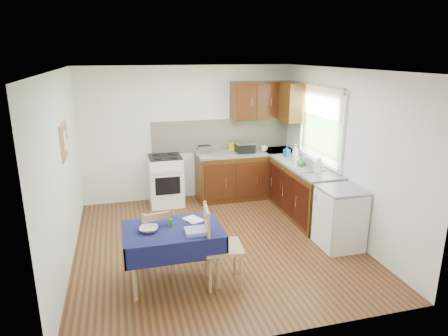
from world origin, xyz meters
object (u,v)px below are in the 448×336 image
object	(u,v)px
dining_table	(173,236)
sandwich_press	(245,147)
kettle	(319,166)
dish_rack	(309,168)
chair_far	(155,239)
toaster	(204,151)
chair_near	(219,244)

from	to	relation	value
dining_table	sandwich_press	bearing A→B (deg)	45.88
dining_table	sandwich_press	world-z (taller)	sandwich_press
dining_table	kettle	distance (m)	2.72
dish_rack	kettle	world-z (taller)	kettle
sandwich_press	chair_far	bearing A→B (deg)	-150.19
toaster	kettle	world-z (taller)	kettle
toaster	kettle	distance (m)	2.13
dining_table	chair_near	size ratio (longest dim) A/B	1.16
chair_far	toaster	world-z (taller)	toaster
dish_rack	kettle	bearing A→B (deg)	-49.31
dining_table	chair_far	world-z (taller)	chair_far
chair_near	kettle	bearing A→B (deg)	-51.10
kettle	toaster	bearing A→B (deg)	135.15
chair_far	dish_rack	distance (m)	2.81
chair_far	dish_rack	xyz separation A→B (m)	(2.58, 1.00, 0.46)
chair_far	chair_near	distance (m)	0.84
dining_table	kettle	size ratio (longest dim) A/B	4.86
chair_near	toaster	world-z (taller)	toaster
sandwich_press	kettle	distance (m)	1.71
chair_near	sandwich_press	xyz separation A→B (m)	(1.22, 2.82, 0.46)
chair_near	chair_far	bearing A→B (deg)	63.08
dining_table	toaster	size ratio (longest dim) A/B	4.47
toaster	kettle	xyz separation A→B (m)	(1.51, -1.51, 0.01)
toaster	sandwich_press	bearing A→B (deg)	1.26
toaster	dish_rack	bearing A→B (deg)	-44.40
dish_rack	toaster	bearing A→B (deg)	156.35
dish_rack	kettle	size ratio (longest dim) A/B	1.81
toaster	chair_far	bearing A→B (deg)	-117.75
chair_near	dish_rack	bearing A→B (deg)	-46.68
sandwich_press	dish_rack	xyz separation A→B (m)	(0.65, -1.37, -0.07)
dining_table	toaster	xyz separation A→B (m)	(0.95, 2.59, 0.39)
chair_far	kettle	bearing A→B (deg)	-170.76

